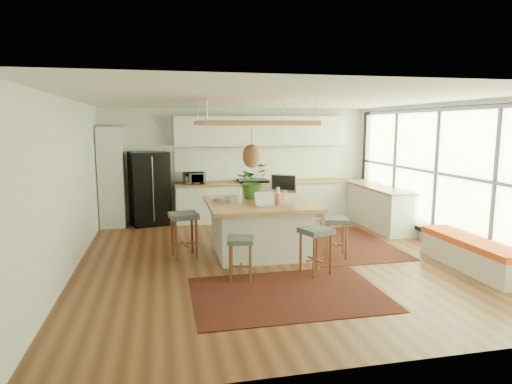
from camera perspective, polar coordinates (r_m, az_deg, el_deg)
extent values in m
plane|color=#512917|center=(7.65, 2.28, -8.68)|extent=(7.00, 7.00, 0.00)
plane|color=white|center=(7.32, 2.41, 11.95)|extent=(7.00, 7.00, 0.00)
plane|color=silver|center=(10.77, -2.33, 3.70)|extent=(6.50, 0.00, 6.50)
plane|color=silver|center=(4.12, 14.66, -4.65)|extent=(6.50, 0.00, 6.50)
plane|color=silver|center=(7.27, -23.30, 0.61)|extent=(0.00, 7.00, 7.00)
plane|color=silver|center=(8.76, 23.41, 1.85)|extent=(0.00, 7.00, 7.00)
cube|color=silver|center=(10.38, -18.28, 1.83)|extent=(0.55, 0.60, 2.25)
cube|color=silver|center=(10.68, 0.90, -1.26)|extent=(4.20, 0.60, 0.88)
cube|color=brown|center=(10.61, 0.91, 1.19)|extent=(4.24, 0.64, 0.05)
cube|color=white|center=(10.86, 0.55, 3.74)|extent=(4.20, 0.02, 0.80)
cube|color=silver|center=(10.66, 0.75, 7.96)|extent=(4.20, 0.34, 0.70)
cube|color=silver|center=(10.41, 15.29, -1.83)|extent=(0.60, 2.50, 0.88)
cube|color=brown|center=(10.34, 15.39, 0.68)|extent=(0.64, 2.54, 0.05)
cube|color=black|center=(6.14, 4.18, -13.10)|extent=(2.60, 1.80, 0.01)
cube|color=black|center=(8.72, 11.05, -6.63)|extent=(1.80, 2.60, 0.01)
imported|color=#A5A5AA|center=(10.36, -8.08, 1.97)|extent=(0.51, 0.32, 0.33)
imported|color=#1E4C19|center=(8.18, -0.53, 0.97)|extent=(0.87, 0.88, 0.51)
imported|color=white|center=(7.97, -5.03, -0.91)|extent=(0.29, 0.29, 0.06)
cylinder|color=#3899E0|center=(7.79, -3.68, -0.63)|extent=(0.07, 0.07, 0.19)
cylinder|color=white|center=(7.57, -2.27, -0.89)|extent=(0.07, 0.07, 0.19)
cylinder|color=#A63A37|center=(7.56, 2.78, -0.90)|extent=(0.07, 0.07, 0.19)
cylinder|color=white|center=(7.92, 2.83, -0.47)|extent=(0.07, 0.07, 0.19)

